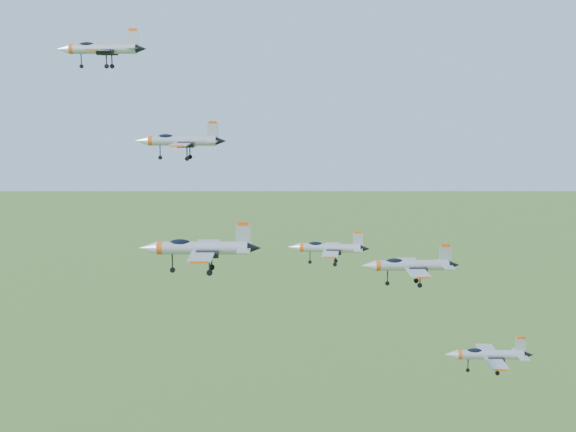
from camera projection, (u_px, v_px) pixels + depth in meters
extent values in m
cylinder|color=#9FA3AB|center=(103.00, 49.00, 109.41)|extent=(9.45, 3.42, 1.36)
cone|color=#9FA3AB|center=(63.00, 49.00, 110.02)|extent=(2.13, 1.74, 1.36)
cone|color=black|center=(141.00, 49.00, 108.83)|extent=(1.68, 1.45, 1.15)
ellipsoid|color=black|center=(86.00, 45.00, 109.57)|extent=(2.45, 1.46, 0.86)
cube|color=#9FA3AB|center=(97.00, 50.00, 106.58)|extent=(3.36, 5.01, 0.15)
cube|color=#9FA3AB|center=(111.00, 51.00, 112.30)|extent=(3.36, 5.01, 0.15)
cube|color=#9FA3AB|center=(133.00, 38.00, 108.71)|extent=(1.55, 0.47, 2.19)
cube|color=#CB4A0E|center=(133.00, 30.00, 108.51)|extent=(1.15, 0.40, 0.37)
cylinder|color=#9FA3AB|center=(182.00, 141.00, 104.04)|extent=(8.93, 2.74, 1.28)
cone|color=#9FA3AB|center=(142.00, 141.00, 104.31)|extent=(1.96, 1.56, 1.28)
cone|color=black|center=(221.00, 141.00, 103.77)|extent=(1.54, 1.30, 1.09)
ellipsoid|color=black|center=(166.00, 137.00, 104.06)|extent=(2.28, 1.27, 0.81)
cube|color=#9FA3AB|center=(180.00, 145.00, 101.37)|extent=(2.95, 4.64, 0.14)
cube|color=#9FA3AB|center=(187.00, 141.00, 106.77)|extent=(2.95, 4.64, 0.14)
cube|color=#9FA3AB|center=(213.00, 131.00, 103.60)|extent=(1.47, 0.36, 2.06)
cube|color=#CB4A0E|center=(213.00, 122.00, 103.41)|extent=(1.09, 0.32, 0.34)
cylinder|color=#9FA3AB|center=(202.00, 248.00, 86.33)|extent=(9.87, 2.57, 1.41)
cone|color=#9FA3AB|center=(148.00, 248.00, 86.35)|extent=(2.11, 1.63, 1.41)
cone|color=black|center=(254.00, 248.00, 86.31)|extent=(1.65, 1.37, 1.20)
ellipsoid|color=black|center=(180.00, 243.00, 86.25)|extent=(2.49, 1.29, 0.90)
cube|color=#9FA3AB|center=(201.00, 257.00, 83.39)|extent=(3.05, 5.04, 0.15)
cube|color=#9FA3AB|center=(207.00, 244.00, 89.37)|extent=(3.05, 5.04, 0.15)
cube|color=#9FA3AB|center=(243.00, 235.00, 86.06)|extent=(1.63, 0.32, 2.28)
cube|color=#CB4A0E|center=(243.00, 224.00, 85.85)|extent=(1.20, 0.29, 0.38)
cylinder|color=#9FA3AB|center=(330.00, 248.00, 109.38)|extent=(8.32, 3.01, 1.19)
cone|color=#9FA3AB|center=(294.00, 247.00, 109.91)|extent=(1.88, 1.53, 1.19)
cone|color=black|center=(365.00, 249.00, 108.87)|extent=(1.48, 1.28, 1.01)
ellipsoid|color=black|center=(315.00, 244.00, 109.52)|extent=(2.16, 1.29, 0.76)
cube|color=#9FA3AB|center=(330.00, 254.00, 106.88)|extent=(2.96, 4.41, 0.13)
cube|color=#9FA3AB|center=(332.00, 246.00, 111.91)|extent=(2.96, 4.41, 0.13)
cube|color=#9FA3AB|center=(358.00, 240.00, 108.76)|extent=(1.37, 0.41, 1.93)
cube|color=#CB4A0E|center=(358.00, 232.00, 108.58)|extent=(1.01, 0.35, 0.32)
cylinder|color=#9FA3AB|center=(412.00, 265.00, 98.03)|extent=(9.06, 1.94, 1.30)
cone|color=#9FA3AB|center=(368.00, 266.00, 97.80)|extent=(1.89, 1.42, 1.30)
cone|color=black|center=(454.00, 265.00, 98.26)|extent=(1.47, 1.20, 1.10)
ellipsoid|color=black|center=(394.00, 262.00, 97.85)|extent=(2.26, 1.09, 0.82)
cube|color=#9FA3AB|center=(418.00, 273.00, 95.34)|extent=(2.61, 4.55, 0.14)
cube|color=#9FA3AB|center=(409.00, 262.00, 100.84)|extent=(2.61, 4.55, 0.14)
cube|color=#9FA3AB|center=(445.00, 254.00, 97.97)|extent=(1.50, 0.23, 2.10)
cube|color=#CB4A0E|center=(446.00, 245.00, 97.78)|extent=(1.11, 0.22, 0.35)
cylinder|color=#9FA3AB|center=(490.00, 355.00, 108.34)|extent=(8.98, 2.41, 1.28)
cone|color=#9FA3AB|center=(451.00, 354.00, 108.41)|extent=(1.93, 1.50, 1.28)
cone|color=black|center=(528.00, 355.00, 108.28)|extent=(1.51, 1.26, 1.09)
ellipsoid|color=black|center=(474.00, 351.00, 108.28)|extent=(2.27, 1.19, 0.81)
cube|color=#9FA3AB|center=(497.00, 364.00, 105.66)|extent=(2.81, 4.60, 0.14)
cube|color=#9FA3AB|center=(487.00, 349.00, 111.10)|extent=(2.81, 4.60, 0.14)
cube|color=#9FA3AB|center=(521.00, 345.00, 108.05)|extent=(1.48, 0.31, 2.07)
cube|color=#CB4A0E|center=(521.00, 338.00, 107.86)|extent=(1.09, 0.28, 0.35)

